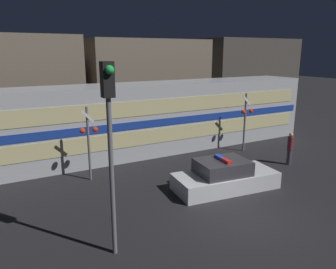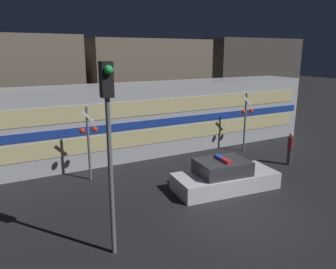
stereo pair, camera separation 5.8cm
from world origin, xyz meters
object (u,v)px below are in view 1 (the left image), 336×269
at_px(police_car, 225,177).
at_px(pedestrian, 290,148).
at_px(train, 124,121).
at_px(traffic_light_corner, 110,126).
at_px(crossing_signal_near, 246,117).

distance_m(police_car, pedestrian, 4.91).
relative_size(train, police_car, 5.28).
height_order(train, traffic_light_corner, traffic_light_corner).
relative_size(police_car, crossing_signal_near, 1.34).
height_order(train, pedestrian, train).
xyz_separation_m(train, police_car, (1.93, -6.42, -1.45)).
bearing_deg(crossing_signal_near, police_car, -139.54).
bearing_deg(pedestrian, train, 140.46).
bearing_deg(crossing_signal_near, traffic_light_corner, -149.57).
bearing_deg(police_car, traffic_light_corner, -152.87).
bearing_deg(traffic_light_corner, pedestrian, 15.93).
xyz_separation_m(pedestrian, traffic_light_corner, (-10.44, -2.98, 2.87)).
relative_size(train, pedestrian, 14.25).
height_order(pedestrian, crossing_signal_near, crossing_signal_near).
xyz_separation_m(train, pedestrian, (6.76, -5.58, -1.10)).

